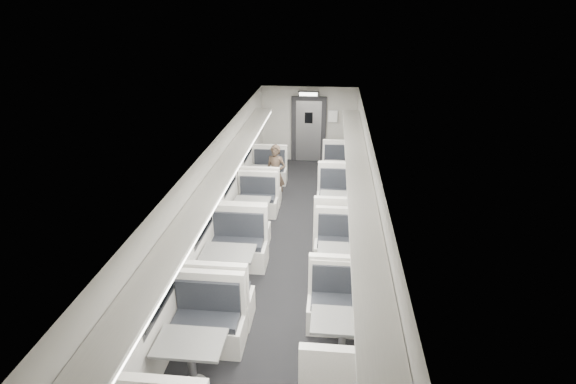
% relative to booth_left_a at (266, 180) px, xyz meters
% --- Properties ---
extents(room, '(3.24, 12.24, 2.64)m').
position_rel_booth_left_a_xyz_m(room, '(1.00, -3.21, 0.84)').
color(room, black).
rests_on(room, ground).
extents(booth_left_a, '(0.99, 2.01, 1.07)m').
position_rel_booth_left_a_xyz_m(booth_left_a, '(0.00, 0.00, 0.00)').
color(booth_left_a, beige).
rests_on(booth_left_a, room).
extents(booth_left_b, '(0.97, 1.97, 1.06)m').
position_rel_booth_left_a_xyz_m(booth_left_b, '(0.00, -2.08, -0.01)').
color(booth_left_b, beige).
rests_on(booth_left_b, room).
extents(booth_left_c, '(1.12, 2.27, 1.21)m').
position_rel_booth_left_a_xyz_m(booth_left_c, '(0.00, -4.49, 0.05)').
color(booth_left_c, beige).
rests_on(booth_left_c, room).
extents(booth_left_d, '(1.09, 2.21, 1.18)m').
position_rel_booth_left_a_xyz_m(booth_left_d, '(0.00, -6.74, 0.04)').
color(booth_left_d, beige).
rests_on(booth_left_d, room).
extents(booth_right_a, '(1.02, 2.06, 1.10)m').
position_rel_booth_left_a_xyz_m(booth_right_a, '(2.00, 0.54, 0.01)').
color(booth_right_a, beige).
rests_on(booth_right_a, room).
extents(booth_right_b, '(1.13, 2.28, 1.22)m').
position_rel_booth_left_a_xyz_m(booth_right_b, '(2.00, -1.86, 0.05)').
color(booth_right_b, beige).
rests_on(booth_right_b, room).
extents(booth_right_c, '(1.03, 2.10, 1.12)m').
position_rel_booth_left_a_xyz_m(booth_right_c, '(2.00, -4.14, 0.02)').
color(booth_right_c, beige).
rests_on(booth_right_c, room).
extents(booth_right_d, '(1.09, 2.20, 1.18)m').
position_rel_booth_left_a_xyz_m(booth_right_d, '(2.00, -6.10, 0.04)').
color(booth_right_d, beige).
rests_on(booth_right_d, room).
extents(passenger, '(0.63, 0.52, 1.50)m').
position_rel_booth_left_a_xyz_m(passenger, '(0.34, -0.48, 0.39)').
color(passenger, black).
rests_on(passenger, room).
extents(window_a, '(0.02, 1.18, 0.84)m').
position_rel_booth_left_a_xyz_m(window_a, '(-0.49, 0.19, 0.99)').
color(window_a, black).
rests_on(window_a, room).
extents(window_b, '(0.02, 1.18, 0.84)m').
position_rel_booth_left_a_xyz_m(window_b, '(-0.49, -2.01, 0.99)').
color(window_b, black).
rests_on(window_b, room).
extents(window_c, '(0.02, 1.18, 0.84)m').
position_rel_booth_left_a_xyz_m(window_c, '(-0.49, -4.21, 0.99)').
color(window_c, black).
rests_on(window_c, room).
extents(window_d, '(0.02, 1.18, 0.84)m').
position_rel_booth_left_a_xyz_m(window_d, '(-0.49, -6.41, 0.99)').
color(window_d, black).
rests_on(window_d, room).
extents(luggage_rack_left, '(0.46, 10.40, 0.09)m').
position_rel_booth_left_a_xyz_m(luggage_rack_left, '(-0.24, -3.51, 1.56)').
color(luggage_rack_left, beige).
rests_on(luggage_rack_left, room).
extents(luggage_rack_right, '(0.46, 10.40, 0.09)m').
position_rel_booth_left_a_xyz_m(luggage_rack_right, '(2.24, -3.51, 1.56)').
color(luggage_rack_right, beige).
rests_on(luggage_rack_right, room).
extents(vestibule_door, '(1.10, 0.13, 2.10)m').
position_rel_booth_left_a_xyz_m(vestibule_door, '(1.00, 2.72, 0.68)').
color(vestibule_door, black).
rests_on(vestibule_door, room).
extents(exit_sign, '(0.62, 0.12, 0.16)m').
position_rel_booth_left_a_xyz_m(exit_sign, '(1.00, 2.24, 1.92)').
color(exit_sign, black).
rests_on(exit_sign, room).
extents(wall_notice, '(0.32, 0.02, 0.40)m').
position_rel_booth_left_a_xyz_m(wall_notice, '(1.75, 2.71, 1.14)').
color(wall_notice, white).
rests_on(wall_notice, room).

